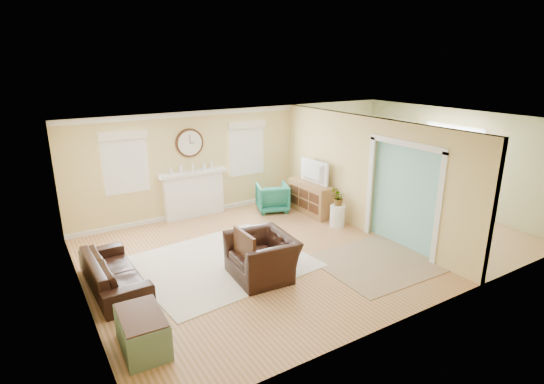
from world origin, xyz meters
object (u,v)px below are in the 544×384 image
Objects in this scene: sofa at (114,272)px; green_chair at (272,197)px; credenza at (311,198)px; dining_table at (405,202)px; eames_chair at (262,256)px.

sofa is 2.54× the size of green_chair.
credenza is at bearing -78.04° from sofa.
credenza is 0.83× the size of dining_table.
credenza is at bearing 46.15° from dining_table.
sofa is 5.29m from credenza.
dining_table is (2.05, -1.28, -0.10)m from credenza.
dining_table is (7.18, -0.01, 0.01)m from sofa.
sofa is 1.68× the size of eames_chair.
credenza reaches higher than sofa.
green_chair is 1.00m from credenza.
eames_chair is 1.51× the size of green_chair.
eames_chair reaches higher than dining_table.
eames_chair is 0.70× the size of dining_table.
eames_chair reaches higher than sofa.
sofa is 1.18× the size of dining_table.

